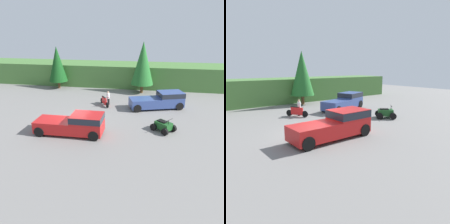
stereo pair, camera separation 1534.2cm
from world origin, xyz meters
TOP-DOWN VIEW (x-y plane):
  - ground_plane at (0.00, 0.00)m, footprint 80.00×80.00m
  - hillside_backdrop at (0.00, 16.00)m, footprint 44.00×6.00m
  - tree_mid_left at (5.44, 11.67)m, footprint 2.95×2.95m
  - pickup_truck_red at (0.70, -1.73)m, footprint 5.62×2.12m
  - pickup_truck_second at (7.79, 5.93)m, footprint 6.04×3.65m
  - dirt_bike at (1.57, 5.73)m, footprint 1.38×1.99m
  - quad_atv at (7.85, 0.15)m, footprint 2.24×2.19m
  - rider_person at (1.94, 5.98)m, footprint 0.47×0.47m

SIDE VIEW (x-z plane):
  - ground_plane at x=0.00m, z-range 0.00..0.00m
  - quad_atv at x=7.85m, z-range -0.13..1.06m
  - dirt_bike at x=1.57m, z-range -0.10..1.07m
  - rider_person at x=1.94m, z-range 0.07..1.67m
  - pickup_truck_red at x=0.70m, z-range 0.06..1.86m
  - pickup_truck_second at x=7.79m, z-range 0.06..1.86m
  - hillside_backdrop at x=0.00m, z-range 0.00..3.17m
  - tree_mid_left at x=5.44m, z-range 0.59..7.28m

